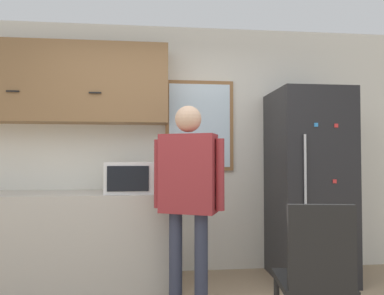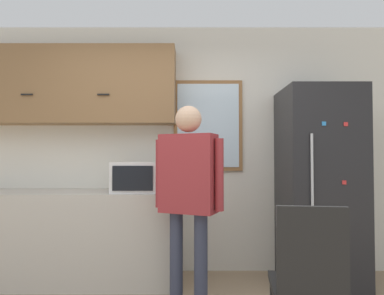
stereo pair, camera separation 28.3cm
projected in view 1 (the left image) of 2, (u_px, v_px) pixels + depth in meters
name	position (u px, v px, depth m)	size (l,w,h in m)	color
back_wall	(164.00, 148.00, 3.79)	(6.00, 0.06, 2.70)	silver
counter	(52.00, 239.00, 3.30)	(2.23, 0.65, 0.90)	#BCB7AD
upper_cabinets	(59.00, 83.00, 3.52)	(2.23, 0.32, 0.82)	olive
microwave	(135.00, 177.00, 3.32)	(0.54, 0.40, 0.30)	white
person	(188.00, 184.00, 2.84)	(0.57, 0.38, 1.68)	#33384C
refrigerator	(308.00, 184.00, 3.53)	(0.72, 0.74, 1.93)	#232326
chair	(316.00, 272.00, 2.15)	(0.49, 0.49, 0.96)	black
window	(199.00, 126.00, 3.79)	(0.76, 0.05, 1.00)	olive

